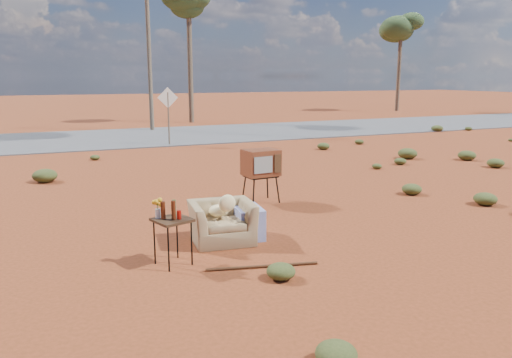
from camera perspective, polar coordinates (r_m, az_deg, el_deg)
name	(u,v)px	position (r m, az deg, el deg)	size (l,w,h in m)	color
ground	(260,245)	(7.85, 0.51, -7.61)	(140.00, 140.00, 0.00)	maroon
highway	(118,138)	(22.13, -15.51, 4.57)	(140.00, 7.00, 0.04)	#565659
armchair	(227,216)	(7.97, -3.32, -4.29)	(1.23, 0.76, 0.86)	#91764F
tv_unit	(261,163)	(10.30, 0.56, 1.80)	(0.73, 0.61, 1.11)	black
side_table	(169,217)	(6.99, -9.91, -4.30)	(0.58, 0.58, 0.94)	#342213
rusty_bar	(262,266)	(6.98, 0.73, -9.95)	(0.04, 0.04, 1.57)	#4F2B15
road_sign	(168,106)	(19.34, -10.02, 8.26)	(0.78, 0.06, 2.19)	brown
eucalyptus_center	(189,5)	(29.16, -7.71, 19.12)	(3.20, 3.20, 7.60)	brown
eucalyptus_right	(401,30)	(39.80, 16.25, 16.04)	(3.20, 3.20, 7.10)	brown
utility_pole_center	(149,43)	(24.83, -12.17, 15.00)	(1.40, 0.20, 8.00)	brown
scrub_patch	(149,186)	(11.65, -12.09, -0.74)	(17.49, 8.07, 0.33)	#484C21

